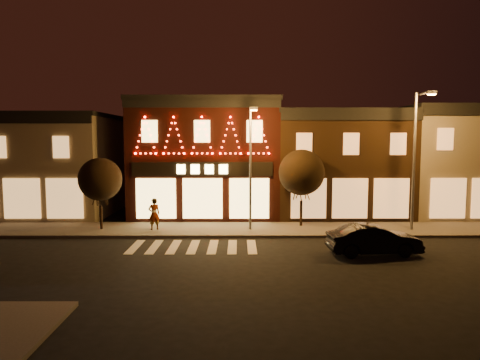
{
  "coord_description": "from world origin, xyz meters",
  "views": [
    {
      "loc": [
        2.34,
        -18.22,
        5.53
      ],
      "look_at": [
        2.39,
        4.0,
        3.45
      ],
      "focal_mm": 33.04,
      "sensor_mm": 36.0,
      "label": 1
    }
  ],
  "objects": [
    {
      "name": "building_pulp",
      "position": [
        0.0,
        13.98,
        4.16
      ],
      "size": [
        10.2,
        8.34,
        8.3
      ],
      "color": "#330F0B",
      "rests_on": "ground"
    },
    {
      "name": "building_left",
      "position": [
        -13.0,
        13.99,
        3.66
      ],
      "size": [
        12.2,
        8.28,
        7.3
      ],
      "color": "#7E7159",
      "rests_on": "ground"
    },
    {
      "name": "pedestrian",
      "position": [
        -2.69,
        7.63,
        1.09
      ],
      "size": [
        0.81,
        0.68,
        1.88
      ],
      "primitive_type": "imported",
      "rotation": [
        0.0,
        0.0,
        3.54
      ],
      "color": "gray",
      "rests_on": "sidewalk_far"
    },
    {
      "name": "building_right_b",
      "position": [
        18.5,
        13.99,
        3.91
      ],
      "size": [
        9.2,
        8.28,
        7.8
      ],
      "color": "#7E7159",
      "rests_on": "ground"
    },
    {
      "name": "tree_right",
      "position": [
        6.2,
        8.84,
        3.46
      ],
      "size": [
        2.83,
        2.83,
        4.73
      ],
      "rotation": [
        0.0,
        0.0,
        -0.18
      ],
      "color": "black",
      "rests_on": "sidewalk_far"
    },
    {
      "name": "tree_left",
      "position": [
        -5.89,
        7.83,
        3.14
      ],
      "size": [
        2.55,
        2.55,
        4.27
      ],
      "rotation": [
        0.0,
        0.0,
        -0.17
      ],
      "color": "black",
      "rests_on": "sidewalk_far"
    },
    {
      "name": "building_right_a",
      "position": [
        9.5,
        13.99,
        3.76
      ],
      "size": [
        9.2,
        8.28,
        7.5
      ],
      "color": "#352112",
      "rests_on": "ground"
    },
    {
      "name": "streetlamp_mid",
      "position": [
        3.04,
        7.53,
        4.36
      ],
      "size": [
        0.47,
        1.65,
        7.18
      ],
      "rotation": [
        0.0,
        0.0,
        -0.1
      ],
      "color": "#59595E",
      "rests_on": "sidewalk_far"
    },
    {
      "name": "streetlamp_right",
      "position": [
        12.65,
        7.38,
        4.86
      ],
      "size": [
        0.54,
        1.85,
        8.03
      ],
      "rotation": [
        0.0,
        0.0,
        -0.12
      ],
      "color": "#59595E",
      "rests_on": "sidewalk_far"
    },
    {
      "name": "ground",
      "position": [
        0.0,
        0.0,
        0.0
      ],
      "size": [
        120.0,
        120.0,
        0.0
      ],
      "primitive_type": "plane",
      "color": "black",
      "rests_on": "ground"
    },
    {
      "name": "sidewalk_far",
      "position": [
        2.0,
        8.0,
        0.07
      ],
      "size": [
        44.0,
        4.0,
        0.15
      ],
      "primitive_type": "cube",
      "color": "#47423D",
      "rests_on": "ground"
    },
    {
      "name": "dark_sedan",
      "position": [
        8.79,
        2.49,
        0.72
      ],
      "size": [
        4.47,
        1.85,
        1.44
      ],
      "primitive_type": "imported",
      "rotation": [
        0.0,
        0.0,
        1.65
      ],
      "color": "black",
      "rests_on": "ground"
    }
  ]
}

